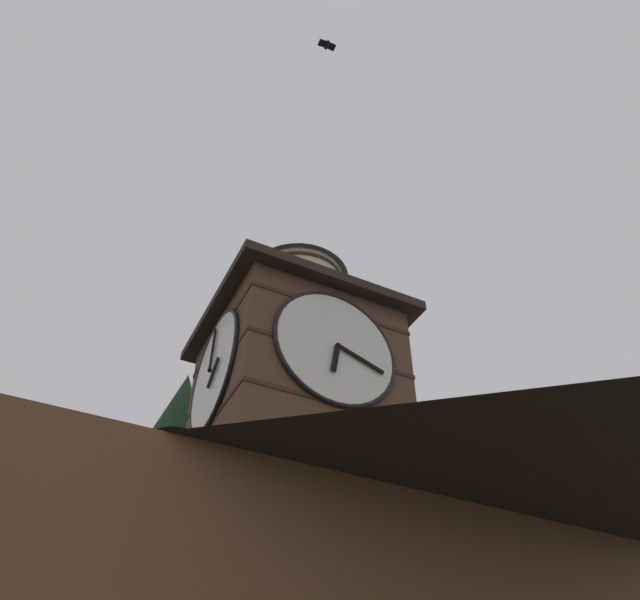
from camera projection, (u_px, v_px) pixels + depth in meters
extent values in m
pyramid|color=#2D231E|center=(269.00, 568.00, 11.68)|extent=(15.23, 12.43, 2.12)
cube|color=brown|center=(295.00, 421.00, 14.59)|extent=(3.99, 3.99, 4.92)
cube|color=#3C291C|center=(293.00, 499.00, 13.36)|extent=(4.03, 4.03, 0.10)
cube|color=#3C291C|center=(294.00, 446.00, 14.17)|extent=(4.03, 4.03, 0.10)
cube|color=#3C291C|center=(296.00, 399.00, 14.98)|extent=(4.03, 4.03, 0.10)
cube|color=#3C291C|center=(297.00, 356.00, 15.78)|extent=(4.03, 4.03, 0.10)
cylinder|color=white|center=(336.00, 347.00, 13.71)|extent=(2.86, 0.10, 2.86)
torus|color=black|center=(336.00, 347.00, 13.69)|extent=(2.96, 0.10, 2.96)
cube|color=black|center=(336.00, 358.00, 13.39)|extent=(0.24, 0.04, 0.72)
cube|color=black|center=(361.00, 359.00, 13.71)|extent=(1.13, 0.04, 0.45)
sphere|color=black|center=(338.00, 345.00, 13.63)|extent=(0.10, 0.10, 0.10)
cylinder|color=white|center=(214.00, 371.00, 14.39)|extent=(0.10, 2.86, 2.86)
torus|color=black|center=(213.00, 371.00, 14.38)|extent=(0.10, 2.96, 2.96)
cube|color=black|center=(213.00, 373.00, 14.02)|extent=(0.04, 0.62, 0.55)
cube|color=black|center=(212.00, 350.00, 14.76)|extent=(0.04, 0.14, 1.17)
sphere|color=black|center=(210.00, 370.00, 14.35)|extent=(0.10, 0.10, 0.10)
cube|color=#2D231E|center=(297.00, 332.00, 16.29)|extent=(4.69, 4.69, 0.25)
cylinder|color=#D1BC84|center=(298.00, 303.00, 16.93)|extent=(2.41, 2.41, 1.72)
cylinder|color=#2D2319|center=(298.00, 321.00, 16.51)|extent=(2.47, 2.47, 0.10)
cylinder|color=#2D2319|center=(298.00, 309.00, 16.79)|extent=(2.47, 2.47, 0.10)
cylinder|color=#2D2319|center=(299.00, 296.00, 17.08)|extent=(2.47, 2.47, 0.10)
cylinder|color=#2D2319|center=(299.00, 285.00, 17.36)|extent=(2.47, 2.47, 0.10)
cone|color=#424C5B|center=(299.00, 265.00, 17.84)|extent=(2.71, 2.71, 1.03)
sphere|color=#384251|center=(300.00, 250.00, 18.24)|extent=(0.16, 0.16, 0.16)
cone|color=#19301C|center=(158.00, 561.00, 15.97)|extent=(3.86, 3.86, 2.62)
cone|color=#173B21|center=(168.00, 501.00, 17.00)|extent=(3.14, 3.14, 2.65)
cone|color=#1B2F1F|center=(177.00, 447.00, 18.05)|extent=(2.42, 2.42, 2.74)
cone|color=#18321B|center=(183.00, 407.00, 18.91)|extent=(1.70, 1.70, 2.28)
ellipsoid|color=black|center=(327.00, 45.00, 18.72)|extent=(0.19, 0.31, 0.16)
cube|color=black|center=(331.00, 46.00, 18.76)|extent=(0.27, 0.23, 0.06)
cube|color=black|center=(323.00, 43.00, 18.69)|extent=(0.27, 0.23, 0.06)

